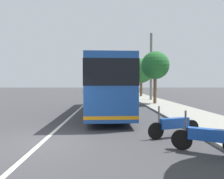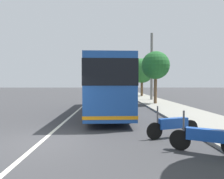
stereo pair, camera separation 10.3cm
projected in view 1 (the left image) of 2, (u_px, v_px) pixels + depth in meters
name	position (u px, v px, depth m)	size (l,w,h in m)	color
ground_plane	(43.00, 142.00, 6.88)	(220.00, 220.00, 0.00)	#38383A
sidewalk_curb	(167.00, 107.00, 17.07)	(110.00, 3.60, 0.14)	gray
lane_divider_line	(81.00, 108.00, 16.87)	(110.00, 0.16, 0.01)	silver
coach_bus	(108.00, 84.00, 14.15)	(11.75, 2.81, 3.59)	#1E4C9E
motorcycle_angled	(207.00, 138.00, 5.73)	(1.02, 1.91, 1.27)	black
motorcycle_by_tree	(174.00, 125.00, 7.42)	(0.75, 2.23, 1.27)	black
car_far_distant	(112.00, 91.00, 36.66)	(3.96, 1.89, 1.51)	gold
car_side_street	(112.00, 93.00, 29.12)	(4.48, 2.13, 1.58)	gold
car_ahead_same_lane	(88.00, 89.00, 50.82)	(4.32, 2.20, 1.43)	red
car_oncoming	(106.00, 90.00, 49.28)	(4.67, 1.93, 1.45)	gold
roadside_tree_mid_block	(155.00, 66.00, 19.31)	(2.85, 2.85, 5.47)	brown
roadside_tree_far_block	(141.00, 71.00, 32.00)	(4.15, 4.15, 6.48)	brown
utility_pole	(151.00, 67.00, 23.89)	(0.32, 0.32, 8.53)	slate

